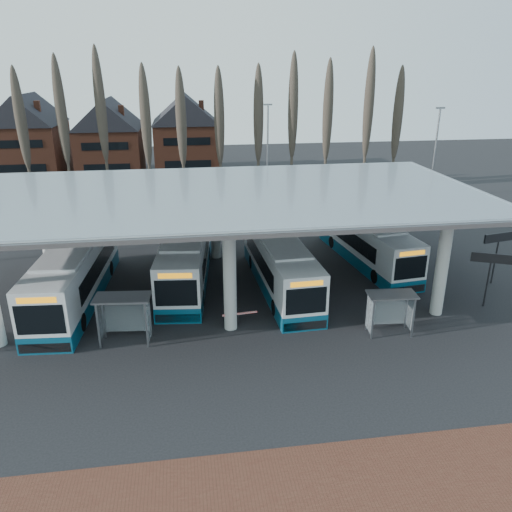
{
  "coord_description": "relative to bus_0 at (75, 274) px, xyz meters",
  "views": [
    {
      "loc": [
        -2.16,
        -21.67,
        13.52
      ],
      "look_at": [
        2.07,
        7.0,
        2.42
      ],
      "focal_mm": 35.0,
      "sensor_mm": 36.0,
      "label": 1
    }
  ],
  "objects": [
    {
      "name": "ground",
      "position": [
        8.97,
        -7.53,
        -1.66
      ],
      "size": [
        140.0,
        140.0,
        0.0
      ],
      "primitive_type": "plane",
      "color": "black",
      "rests_on": "ground"
    },
    {
      "name": "station_canopy",
      "position": [
        8.97,
        0.47,
        4.02
      ],
      "size": [
        32.0,
        16.0,
        6.34
      ],
      "color": "silver",
      "rests_on": "ground"
    },
    {
      "name": "poplar_row",
      "position": [
        8.97,
        25.47,
        7.11
      ],
      "size": [
        45.1,
        1.1,
        14.5
      ],
      "color": "#473D33",
      "rests_on": "ground"
    },
    {
      "name": "townhouse_row",
      "position": [
        -6.78,
        36.47,
        4.28
      ],
      "size": [
        36.8,
        10.3,
        12.25
      ],
      "color": "brown",
      "rests_on": "ground"
    },
    {
      "name": "lamp_post_b",
      "position": [
        14.97,
        18.47,
        3.67
      ],
      "size": [
        0.8,
        0.16,
        10.17
      ],
      "color": "slate",
      "rests_on": "ground"
    },
    {
      "name": "lamp_post_c",
      "position": [
        28.97,
        12.47,
        3.67
      ],
      "size": [
        0.8,
        0.16,
        10.17
      ],
      "color": "slate",
      "rests_on": "ground"
    },
    {
      "name": "bus_0",
      "position": [
        0.0,
        0.0,
        0.0
      ],
      "size": [
        3.61,
        12.84,
        3.52
      ],
      "rotation": [
        0.0,
        0.0,
        -0.07
      ],
      "color": "white",
      "rests_on": "ground"
    },
    {
      "name": "bus_1",
      "position": [
        6.74,
        2.04,
        -0.04
      ],
      "size": [
        3.92,
        12.57,
        3.44
      ],
      "rotation": [
        0.0,
        0.0,
        -0.1
      ],
      "color": "white",
      "rests_on": "ground"
    },
    {
      "name": "bus_2",
      "position": [
        12.64,
        0.01,
        -0.09
      ],
      "size": [
        3.1,
        12.08,
        3.33
      ],
      "rotation": [
        0.0,
        0.0,
        0.05
      ],
      "color": "white",
      "rests_on": "ground"
    },
    {
      "name": "bus_3",
      "position": [
        19.74,
        3.48,
        -0.13
      ],
      "size": [
        3.87,
        11.91,
        3.25
      ],
      "rotation": [
        0.0,
        0.0,
        0.12
      ],
      "color": "white",
      "rests_on": "ground"
    },
    {
      "name": "shelter_1",
      "position": [
        3.44,
        -5.59,
        0.24
      ],
      "size": [
        2.93,
        1.67,
        2.61
      ],
      "rotation": [
        0.0,
        0.0,
        -0.1
      ],
      "color": "gray",
      "rests_on": "ground"
    },
    {
      "name": "shelter_2",
      "position": [
        17.33,
        -6.73,
        0.05
      ],
      "size": [
        2.61,
        1.44,
        2.35
      ],
      "rotation": [
        0.0,
        0.0,
        -0.07
      ],
      "color": "gray",
      "rests_on": "ground"
    },
    {
      "name": "info_sign_0",
      "position": [
        24.25,
        -4.59,
        1.16
      ],
      "size": [
        2.12,
        1.01,
        3.37
      ],
      "rotation": [
        0.0,
        0.0,
        -0.41
      ],
      "color": "black",
      "rests_on": "ground"
    },
    {
      "name": "info_sign_1",
      "position": [
        26.69,
        -1.52,
        1.27
      ],
      "size": [
        2.33,
        0.59,
        3.5
      ],
      "rotation": [
        0.0,
        0.0,
        0.2
      ],
      "color": "black",
      "rests_on": "ground"
    },
    {
      "name": "barrier",
      "position": [
        9.49,
        -4.92,
        -0.91
      ],
      "size": [
        1.94,
        0.61,
        0.97
      ],
      "rotation": [
        0.0,
        0.0,
        0.09
      ],
      "color": "black",
      "rests_on": "ground"
    }
  ]
}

